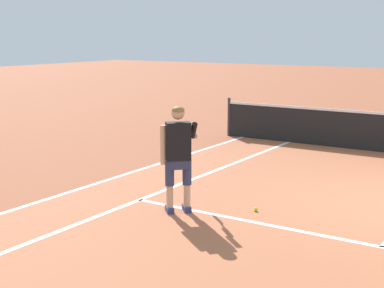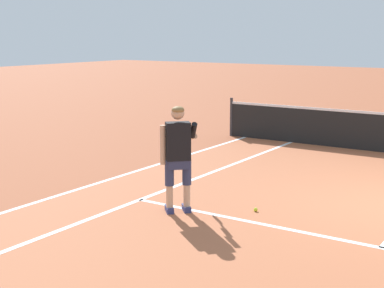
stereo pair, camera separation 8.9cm
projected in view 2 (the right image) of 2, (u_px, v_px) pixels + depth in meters
line_service at (382, 248)px, 7.62m from camera, size 8.23×0.10×0.01m
line_singles_left at (182, 184)px, 10.89m from camera, size 0.10×10.24×0.01m
line_doubles_left at (126, 174)px, 11.63m from camera, size 0.10×10.24×0.01m
tennis_player at (178, 151)px, 9.01m from camera, size 0.74×1.16×1.71m
tennis_ball_near_feet at (256, 210)px, 9.19m from camera, size 0.07×0.07×0.07m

